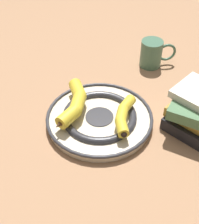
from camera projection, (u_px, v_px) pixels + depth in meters
The scene contains 5 objects.
ground_plane at pixel (88, 122), 0.92m from camera, with size 2.80×2.80×0.00m, color #A87A56.
decorative_bowl at pixel (100, 118), 0.91m from camera, with size 0.31×0.31×0.04m.
banana_a at pixel (75, 104), 0.90m from camera, with size 0.08×0.21×0.04m.
banana_b at pixel (124, 114), 0.87m from camera, with size 0.06×0.17×0.03m.
coffee_mug at pixel (152, 53), 1.10m from camera, with size 0.12×0.08×0.10m.
Camera 1 is at (-0.23, 0.62, 0.65)m, focal length 50.00 mm.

